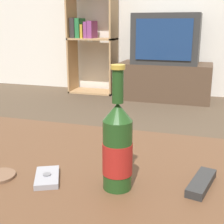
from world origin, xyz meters
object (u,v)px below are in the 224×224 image
at_px(tv_stand, 165,81).
at_px(cell_phone, 47,177).
at_px(bookshelf, 90,36).
at_px(television, 167,39).
at_px(remote_control, 201,183).
at_px(beer_bottle, 117,147).

relative_size(tv_stand, cell_phone, 8.33).
bearing_deg(tv_stand, bookshelf, 173.98).
bearing_deg(bookshelf, television, -6.26).
xyz_separation_m(tv_stand, bookshelf, (-0.92, 0.10, 0.48)).
distance_m(television, remote_control, 2.78).
distance_m(tv_stand, bookshelf, 1.04).
bearing_deg(bookshelf, beer_bottle, -67.64).
bearing_deg(tv_stand, remote_control, -80.40).
distance_m(tv_stand, cell_phone, 2.83).
bearing_deg(television, cell_phone, -88.21).
distance_m(tv_stand, remote_control, 2.78).
relative_size(beer_bottle, cell_phone, 2.48).
relative_size(tv_stand, bookshelf, 0.77).
xyz_separation_m(bookshelf, remote_control, (1.38, -2.83, -0.24)).
xyz_separation_m(bookshelf, beer_bottle, (1.19, -2.89, -0.14)).
bearing_deg(beer_bottle, cell_phone, -174.32).
bearing_deg(beer_bottle, remote_control, 18.19).
bearing_deg(remote_control, beer_bottle, -148.80).
distance_m(beer_bottle, cell_phone, 0.21).
relative_size(bookshelf, beer_bottle, 4.34).
height_order(beer_bottle, cell_phone, beer_bottle).
distance_m(bookshelf, remote_control, 3.16).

